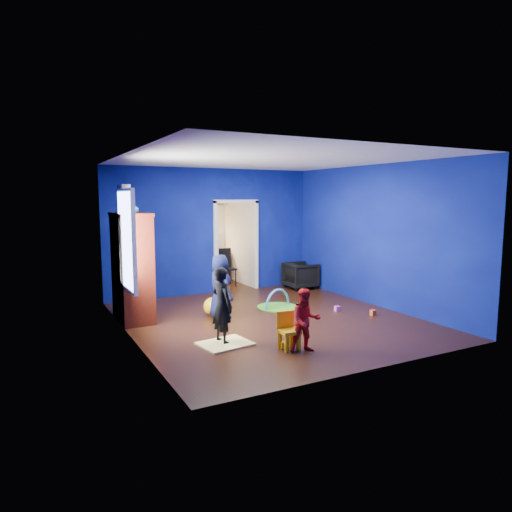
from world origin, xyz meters
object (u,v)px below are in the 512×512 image
vase (134,208)px  study_desk (212,266)px  crt_tv (134,265)px  armchair (301,275)px  play_mat (277,307)px  child_black (222,305)px  toddler_red (306,320)px  child_navy (220,287)px  kid_chair (289,333)px  tv_armoire (132,267)px  hopper_ball (213,306)px  folding_chair (227,268)px

vase → study_desk: size_ratio=0.20×
crt_tv → study_desk: crt_tv is taller
armchair → play_mat: bearing=135.2°
child_black → toddler_red: (0.91, -0.92, -0.13)m
child_navy → kid_chair: size_ratio=2.39×
armchair → kid_chair: 4.60m
play_mat → armchair: bearing=44.0°
child_black → tv_armoire: size_ratio=0.61×
vase → study_desk: (2.82, 3.40, -1.67)m
child_black → hopper_ball: bearing=-27.8°
vase → crt_tv: size_ratio=0.25×
child_black → crt_tv: (-0.87, 1.99, 0.43)m
folding_chair → study_desk: bearing=90.0°
hopper_ball → kid_chair: 2.34m
play_mat → folding_chair: bearing=89.8°
folding_chair → toddler_red: bearing=-101.2°
folding_chair → play_mat: bearing=-90.2°
tv_armoire → folding_chair: tv_armoire is taller
armchair → play_mat: armchair is taller
play_mat → folding_chair: (0.01, 2.56, 0.45)m
tv_armoire → hopper_ball: (1.40, -0.39, -0.80)m
child_navy → kid_chair: bearing=176.0°
child_black → tv_armoire: 2.22m
toddler_red → play_mat: 2.72m
tv_armoire → play_mat: tv_armoire is taller
armchair → tv_armoire: bearing=104.7°
armchair → vase: bearing=108.4°
vase → tv_armoire: (0.00, 0.30, -1.07)m
crt_tv → child_black: bearing=-66.5°
armchair → play_mat: (-1.51, -1.46, -0.31)m
vase → study_desk: 4.73m
toddler_red → hopper_ball: 2.57m
child_black → tv_armoire: bearing=13.8°
toddler_red → kid_chair: bearing=143.1°
child_navy → study_desk: bearing=-30.1°
kid_chair → child_navy: bearing=100.5°
vase → kid_chair: 3.44m
armchair → vase: 4.84m
kid_chair → play_mat: 2.58m
child_navy → tv_armoire: (-1.45, 0.64, 0.38)m
armchair → tv_armoire: (-4.32, -1.04, 0.66)m
child_black → toddler_red: bearing=-145.8°
child_navy → vase: size_ratio=6.71×
armchair → crt_tv: 4.46m
child_navy → crt_tv: size_ratio=1.71×
child_navy → vase: 2.08m
armchair → crt_tv: bearing=104.9°
child_navy → tv_armoire: tv_armoire is taller
toddler_red → vase: bearing=141.1°
armchair → child_navy: size_ratio=0.60×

